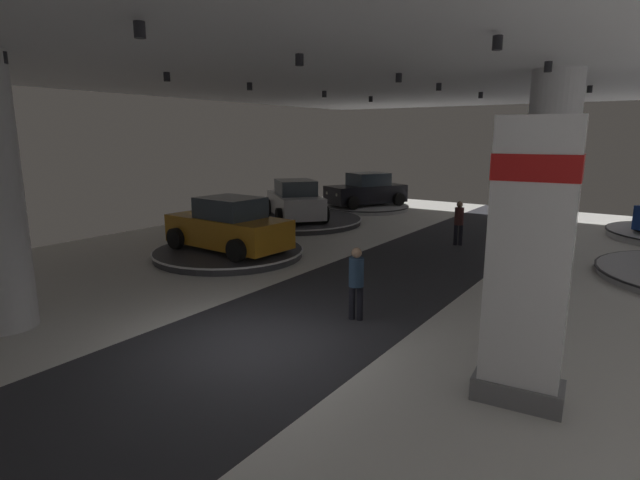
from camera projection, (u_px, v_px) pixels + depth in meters
ground at (254, 346)px, 9.44m from camera, size 24.00×44.00×0.06m
ceiling_with_spotlights at (244, 34)px, 8.29m from camera, size 24.00×44.00×0.39m
column_right at (549, 180)px, 12.95m from camera, size 1.26×1.26×5.50m
brand_sign_pylon at (529, 262)px, 7.03m from camera, size 1.32×0.77×4.16m
display_platform_deep_left at (366, 207)px, 26.66m from camera, size 4.56×4.56×0.22m
display_car_deep_left at (366, 191)px, 26.49m from camera, size 3.56×4.56×1.71m
display_platform_mid_left at (229, 252)px, 16.29m from camera, size 4.87×4.87×0.25m
display_car_mid_left at (228, 226)px, 16.09m from camera, size 4.31×2.39×1.71m
display_platform_far_left at (295, 220)px, 22.45m from camera, size 6.01×6.01×0.25m
display_car_far_left at (295, 201)px, 22.24m from camera, size 4.37×4.08×1.71m
visitor_walking_near at (459, 220)px, 17.82m from camera, size 0.32×0.32×1.59m
visitor_walking_far at (356, 279)px, 10.57m from camera, size 0.32×0.32×1.59m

